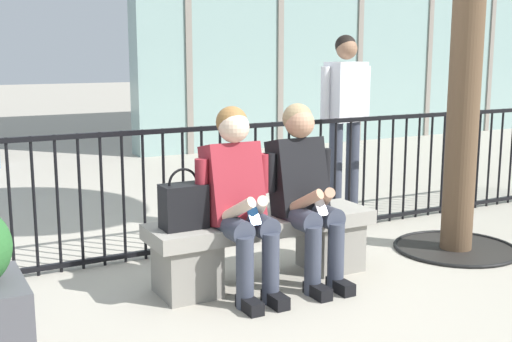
{
  "coord_description": "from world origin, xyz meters",
  "views": [
    {
      "loc": [
        -2.09,
        -3.75,
        1.55
      ],
      "look_at": [
        0.0,
        0.1,
        0.75
      ],
      "focal_mm": 45.83,
      "sensor_mm": 36.0,
      "label": 1
    }
  ],
  "objects_px": {
    "seated_person_companion": "(304,188)",
    "handbag_on_bench": "(184,205)",
    "stone_bench": "(263,242)",
    "seated_person_with_phone": "(239,195)",
    "bystander_at_railing": "(345,111)"
  },
  "relations": [
    {
      "from": "handbag_on_bench",
      "to": "seated_person_with_phone",
      "type": "bearing_deg",
      "value": -19.62
    },
    {
      "from": "seated_person_with_phone",
      "to": "stone_bench",
      "type": "bearing_deg",
      "value": 27.5
    },
    {
      "from": "handbag_on_bench",
      "to": "seated_person_companion",
      "type": "bearing_deg",
      "value": -8.16
    },
    {
      "from": "seated_person_companion",
      "to": "handbag_on_bench",
      "type": "relative_size",
      "value": 3.13
    },
    {
      "from": "seated_person_with_phone",
      "to": "handbag_on_bench",
      "type": "distance_m",
      "value": 0.36
    },
    {
      "from": "seated_person_companion",
      "to": "handbag_on_bench",
      "type": "bearing_deg",
      "value": 171.84
    },
    {
      "from": "stone_bench",
      "to": "handbag_on_bench",
      "type": "xyz_separation_m",
      "value": [
        -0.58,
        -0.01,
        0.33
      ]
    },
    {
      "from": "seated_person_with_phone",
      "to": "bystander_at_railing",
      "type": "height_order",
      "value": "bystander_at_railing"
    },
    {
      "from": "stone_bench",
      "to": "seated_person_with_phone",
      "type": "distance_m",
      "value": 0.47
    },
    {
      "from": "stone_bench",
      "to": "seated_person_companion",
      "type": "relative_size",
      "value": 1.32
    },
    {
      "from": "handbag_on_bench",
      "to": "stone_bench",
      "type": "bearing_deg",
      "value": 0.99
    },
    {
      "from": "seated_person_companion",
      "to": "bystander_at_railing",
      "type": "xyz_separation_m",
      "value": [
        1.36,
        1.42,
        0.35
      ]
    },
    {
      "from": "seated_person_with_phone",
      "to": "bystander_at_railing",
      "type": "xyz_separation_m",
      "value": [
        1.86,
        1.42,
        0.35
      ]
    },
    {
      "from": "stone_bench",
      "to": "seated_person_with_phone",
      "type": "relative_size",
      "value": 1.32
    },
    {
      "from": "handbag_on_bench",
      "to": "bystander_at_railing",
      "type": "relative_size",
      "value": 0.23
    }
  ]
}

